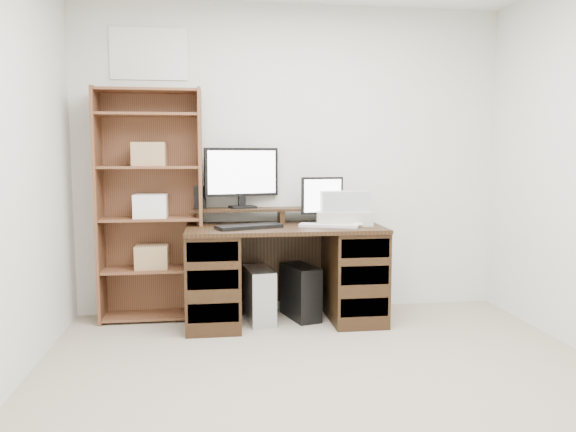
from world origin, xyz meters
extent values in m
cube|color=tan|center=(0.00, 0.00, -0.01)|extent=(3.50, 4.00, 0.02)
cube|color=silver|center=(0.00, 2.01, 1.25)|extent=(3.50, 0.02, 2.50)
cube|color=white|center=(-1.13, 1.99, 2.08)|extent=(0.60, 0.01, 0.40)
cube|color=black|center=(-0.11, 1.63, 0.73)|extent=(1.50, 0.70, 0.03)
cube|color=black|center=(-0.66, 1.63, 0.36)|extent=(0.40, 0.66, 0.72)
cube|color=black|center=(0.44, 1.63, 0.36)|extent=(0.40, 0.66, 0.72)
cube|color=black|center=(-0.11, 1.96, 0.40)|extent=(1.48, 0.02, 0.65)
cube|color=black|center=(-0.66, 1.30, 0.18)|extent=(0.36, 0.01, 0.14)
cube|color=black|center=(-0.66, 1.30, 0.42)|extent=(0.36, 0.01, 0.14)
cube|color=black|center=(-0.66, 1.30, 0.62)|extent=(0.36, 0.01, 0.14)
cube|color=black|center=(0.44, 1.30, 0.18)|extent=(0.36, 0.01, 0.14)
cube|color=black|center=(0.44, 1.30, 0.42)|extent=(0.36, 0.01, 0.14)
cube|color=black|center=(0.44, 1.30, 0.62)|extent=(0.36, 0.01, 0.14)
cube|color=black|center=(-0.76, 1.85, 0.80)|extent=(0.04, 0.20, 0.10)
cube|color=black|center=(-0.11, 1.85, 0.80)|extent=(0.04, 0.20, 0.10)
cube|color=black|center=(0.54, 1.85, 0.80)|extent=(0.04, 0.20, 0.10)
cube|color=black|center=(-0.11, 1.85, 0.86)|extent=(1.40, 0.22, 0.02)
cube|color=black|center=(-0.41, 1.88, 0.88)|extent=(0.23, 0.20, 0.02)
cube|color=black|center=(-0.42, 1.90, 0.94)|extent=(0.06, 0.05, 0.11)
cube|color=black|center=(-0.42, 1.90, 1.16)|extent=(0.60, 0.19, 0.39)
cube|color=white|center=(-0.41, 1.88, 1.16)|extent=(0.54, 0.14, 0.34)
cube|color=black|center=(0.21, 1.74, 0.76)|extent=(0.17, 0.14, 0.01)
cube|color=black|center=(0.21, 1.75, 0.81)|extent=(0.05, 0.03, 0.09)
cube|color=black|center=(0.21, 1.75, 0.97)|extent=(0.34, 0.07, 0.29)
cube|color=white|center=(0.21, 1.74, 0.97)|extent=(0.30, 0.04, 0.26)
cube|color=black|center=(-0.75, 1.86, 0.96)|extent=(0.10, 0.10, 0.18)
cube|color=black|center=(-0.39, 1.53, 0.76)|extent=(0.52, 0.32, 0.03)
cube|color=silver|center=(0.22, 1.55, 0.76)|extent=(0.46, 0.28, 0.02)
ellipsoid|color=silver|center=(0.44, 1.52, 0.77)|extent=(0.08, 0.06, 0.03)
cube|color=#B6AF9E|center=(0.37, 1.69, 0.80)|extent=(0.47, 0.37, 0.11)
cube|color=#A4AAAF|center=(0.37, 1.69, 0.94)|extent=(0.38, 0.28, 0.16)
cube|color=#B4B6BB|center=(-0.31, 1.66, 0.21)|extent=(0.24, 0.44, 0.42)
cube|color=black|center=(0.03, 1.71, 0.21)|extent=(0.29, 0.46, 0.42)
cube|color=#19FF33|center=(0.09, 1.51, 0.30)|extent=(0.01, 0.01, 0.01)
cube|color=brown|center=(-1.52, 1.83, 0.90)|extent=(0.02, 0.30, 1.80)
cube|color=brown|center=(-0.74, 1.83, 0.90)|extent=(0.02, 0.30, 1.80)
cube|color=brown|center=(-1.13, 1.97, 0.90)|extent=(0.80, 0.01, 1.80)
cube|color=brown|center=(-1.13, 1.83, 0.03)|extent=(0.75, 0.28, 0.02)
cube|color=brown|center=(-1.13, 1.83, 0.40)|extent=(0.75, 0.28, 0.02)
cube|color=brown|center=(-1.13, 1.83, 0.80)|extent=(0.75, 0.28, 0.02)
cube|color=brown|center=(-1.13, 1.83, 1.20)|extent=(0.75, 0.28, 0.02)
cube|color=brown|center=(-1.13, 1.83, 1.60)|extent=(0.75, 0.28, 0.02)
cube|color=brown|center=(-1.13, 1.83, 1.78)|extent=(0.75, 0.28, 0.02)
cube|color=#A07F54|center=(-1.13, 1.83, 0.50)|extent=(0.25, 0.20, 0.18)
cube|color=white|center=(-1.13, 1.83, 0.90)|extent=(0.25, 0.20, 0.18)
cube|color=#A07F54|center=(-1.13, 1.83, 1.30)|extent=(0.25, 0.20, 0.18)
camera|label=1|loc=(-0.65, -2.60, 1.30)|focal=35.00mm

